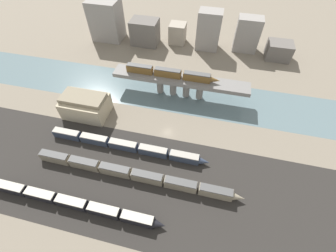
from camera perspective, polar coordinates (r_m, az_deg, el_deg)
name	(u,v)px	position (r m, az deg, el deg)	size (l,w,h in m)	color
ground_plane	(168,133)	(94.15, -0.04, -1.70)	(400.00, 400.00, 0.00)	#756B5B
railbed_yard	(152,184)	(81.85, -4.02, -14.60)	(280.00, 42.00, 0.01)	#282623
river_water	(179,94)	(110.83, 2.90, 8.04)	(320.00, 25.56, 0.01)	slate
bridge	(180,82)	(105.84, 3.07, 11.17)	(62.82, 8.22, 9.93)	slate
train_on_bridge	(171,73)	(104.06, 0.74, 13.25)	(43.00, 2.85, 3.72)	brown
train_yard_near	(76,204)	(82.71, -22.40, -17.75)	(59.16, 3.03, 3.61)	black
train_yard_mid	(134,174)	(82.05, -8.54, -12.06)	(75.08, 2.95, 4.07)	gray
train_yard_far	(127,146)	(89.43, -10.42, -4.98)	(63.76, 2.93, 3.57)	#2D384C
warehouse_building	(86,105)	(104.68, -20.17, 4.97)	(18.87, 13.10, 10.05)	tan
city_block_far_left	(106,20)	(155.02, -15.39, 24.54)	(17.92, 13.78, 22.90)	gray
city_block_left	(145,32)	(146.97, -5.87, 22.64)	(15.90, 11.73, 14.37)	#605B56
city_block_center	(177,33)	(148.09, 2.43, 22.45)	(9.55, 9.31, 11.56)	gray
city_block_right	(209,30)	(141.95, 10.30, 22.81)	(13.11, 9.56, 21.82)	gray
city_block_far_right	(247,34)	(146.03, 19.49, 21.11)	(13.38, 8.85, 19.15)	gray
city_block_tall	(279,50)	(147.45, 26.29, 16.82)	(13.34, 10.86, 9.23)	#605B56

